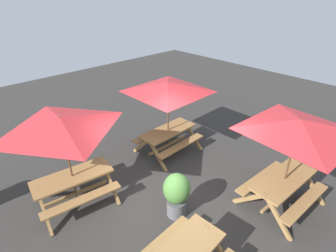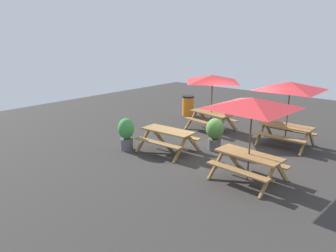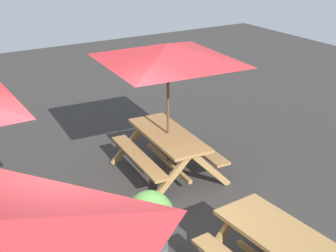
{
  "view_description": "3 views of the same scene",
  "coord_description": "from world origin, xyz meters",
  "px_view_note": "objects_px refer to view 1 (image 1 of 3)",
  "views": [
    {
      "loc": [
        -3.42,
        -3.35,
        4.69
      ],
      "look_at": [
        1.42,
        1.72,
        0.9
      ],
      "focal_mm": 28.0,
      "sensor_mm": 36.0,
      "label": 1
    },
    {
      "loc": [
        5.51,
        -9.47,
        3.84
      ],
      "look_at": [
        -1.37,
        -1.47,
        0.9
      ],
      "focal_mm": 35.0,
      "sensor_mm": 36.0,
      "label": 2
    },
    {
      "loc": [
        -4.36,
        1.92,
        3.95
      ],
      "look_at": [
        1.78,
        -1.8,
        0.9
      ],
      "focal_mm": 50.0,
      "sensor_mm": 36.0,
      "label": 3
    }
  ],
  "objects_px": {
    "picnic_table_3": "(62,130)",
    "picnic_table_2": "(168,92)",
    "potted_plant_0": "(177,193)",
    "picnic_table_0": "(297,132)"
  },
  "relations": [
    {
      "from": "picnic_table_3",
      "to": "picnic_table_2",
      "type": "bearing_deg",
      "value": 9.23
    },
    {
      "from": "picnic_table_3",
      "to": "potted_plant_0",
      "type": "distance_m",
      "value": 2.81
    },
    {
      "from": "picnic_table_3",
      "to": "potted_plant_0",
      "type": "bearing_deg",
      "value": -45.21
    },
    {
      "from": "picnic_table_2",
      "to": "picnic_table_3",
      "type": "distance_m",
      "value": 3.13
    },
    {
      "from": "picnic_table_0",
      "to": "picnic_table_2",
      "type": "bearing_deg",
      "value": 99.79
    },
    {
      "from": "picnic_table_3",
      "to": "potted_plant_0",
      "type": "relative_size",
      "value": 2.08
    },
    {
      "from": "potted_plant_0",
      "to": "picnic_table_3",
      "type": "bearing_deg",
      "value": 126.3
    },
    {
      "from": "picnic_table_0",
      "to": "picnic_table_2",
      "type": "relative_size",
      "value": 1.0
    },
    {
      "from": "picnic_table_3",
      "to": "picnic_table_0",
      "type": "bearing_deg",
      "value": -36.35
    },
    {
      "from": "picnic_table_0",
      "to": "picnic_table_3",
      "type": "relative_size",
      "value": 1.21
    }
  ]
}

